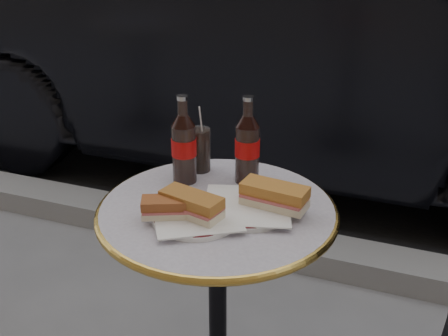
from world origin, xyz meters
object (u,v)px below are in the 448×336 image
(bistro_table, at_px, (218,320))
(cola_bottle_left, at_px, (184,139))
(plate_right, at_px, (247,208))
(parked_car, at_px, (288,38))
(plate_left, at_px, (196,217))
(cola_bottle_right, at_px, (247,140))
(cola_glass, at_px, (200,150))

(bistro_table, relative_size, cola_bottle_left, 2.93)
(plate_right, distance_m, parked_car, 1.99)
(parked_car, bearing_deg, plate_left, -172.07)
(plate_left, relative_size, parked_car, 0.05)
(plate_right, bearing_deg, parked_car, 101.90)
(plate_left, distance_m, parked_car, 2.05)
(cola_bottle_right, distance_m, parked_car, 1.82)
(cola_bottle_left, bearing_deg, parked_car, 95.98)
(plate_right, height_order, cola_bottle_left, cola_bottle_left)
(parked_car, bearing_deg, bistro_table, -171.03)
(bistro_table, xyz_separation_m, cola_glass, (-0.13, 0.19, 0.43))
(cola_bottle_left, relative_size, cola_glass, 1.95)
(cola_bottle_right, relative_size, cola_glass, 1.93)
(plate_right, bearing_deg, plate_left, -140.38)
(bistro_table, height_order, parked_car, parked_car)
(plate_left, distance_m, cola_bottle_right, 0.27)
(bistro_table, xyz_separation_m, cola_bottle_right, (0.02, 0.17, 0.49))
(plate_left, xyz_separation_m, cola_glass, (-0.10, 0.26, 0.06))
(plate_left, height_order, parked_car, parked_car)
(bistro_table, height_order, cola_bottle_right, cola_bottle_right)
(cola_glass, bearing_deg, cola_bottle_right, -8.18)
(cola_glass, relative_size, parked_car, 0.03)
(cola_glass, bearing_deg, plate_left, -68.93)
(parked_car, bearing_deg, cola_bottle_right, -169.40)
(plate_left, bearing_deg, bistro_table, 71.70)
(plate_right, xyz_separation_m, parked_car, (-0.41, 1.94, 0.01))
(cola_glass, bearing_deg, cola_bottle_left, -98.14)
(cola_glass, distance_m, parked_car, 1.78)
(plate_right, bearing_deg, cola_bottle_right, 108.81)
(cola_bottle_right, bearing_deg, plate_left, -101.37)
(plate_left, relative_size, cola_bottle_left, 0.87)
(parked_car, bearing_deg, cola_glass, -174.05)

